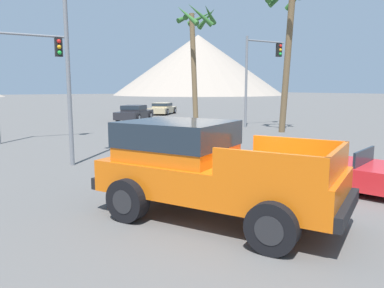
% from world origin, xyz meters
% --- Properties ---
extents(ground_plane, '(320.00, 320.00, 0.00)m').
position_xyz_m(ground_plane, '(0.00, 0.00, 0.00)').
color(ground_plane, '#5B5956').
extents(orange_pickup_truck, '(4.10, 5.28, 1.92)m').
position_xyz_m(orange_pickup_truck, '(-0.66, 0.61, 1.08)').
color(orange_pickup_truck, orange).
rests_on(orange_pickup_truck, ground_plane).
extents(red_convertible_car, '(2.97, 4.39, 1.07)m').
position_xyz_m(red_convertible_car, '(3.97, -0.34, 0.44)').
color(red_convertible_car, red).
rests_on(red_convertible_car, ground_plane).
extents(parked_car_dark, '(4.36, 4.48, 1.23)m').
position_xyz_m(parked_car_dark, '(6.88, 22.68, 0.62)').
color(parked_car_dark, '#232328').
rests_on(parked_car_dark, ground_plane).
extents(parked_car_tan, '(4.20, 4.28, 1.15)m').
position_xyz_m(parked_car_tan, '(12.00, 27.89, 0.59)').
color(parked_car_tan, tan).
rests_on(parked_car_tan, ground_plane).
extents(traffic_light_main, '(3.40, 0.38, 5.33)m').
position_xyz_m(traffic_light_main, '(-2.19, 13.92, 3.72)').
color(traffic_light_main, slate).
rests_on(traffic_light_main, ground_plane).
extents(traffic_light_crosswalk, '(3.27, 0.38, 5.92)m').
position_xyz_m(traffic_light_crosswalk, '(12.39, 13.87, 4.10)').
color(traffic_light_crosswalk, slate).
rests_on(traffic_light_crosswalk, ground_plane).
extents(street_lamp_post, '(0.90, 0.24, 7.82)m').
position_xyz_m(street_lamp_post, '(-1.73, 7.18, 4.69)').
color(street_lamp_post, slate).
rests_on(street_lamp_post, ground_plane).
extents(palm_tree_tall, '(2.91, 2.87, 8.84)m').
position_xyz_m(palm_tree_tall, '(11.29, 10.52, 6.52)').
color(palm_tree_tall, brown).
rests_on(palm_tree_tall, ground_plane).
extents(palm_tree_short, '(2.99, 2.99, 8.16)m').
position_xyz_m(palm_tree_short, '(9.29, 17.10, 6.14)').
color(palm_tree_short, brown).
rests_on(palm_tree_short, ground_plane).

